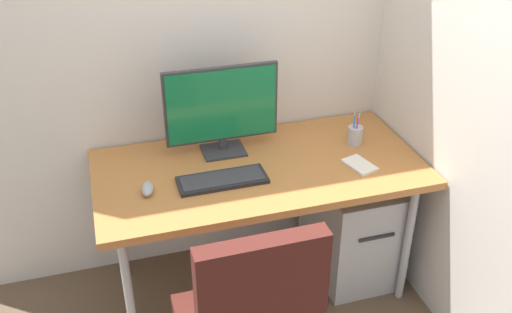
% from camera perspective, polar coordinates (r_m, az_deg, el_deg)
% --- Properties ---
extents(ground_plane, '(8.00, 8.00, 0.00)m').
position_cam_1_polar(ground_plane, '(3.20, 0.29, -12.49)').
color(ground_plane, brown).
extents(wall_back, '(3.07, 0.04, 2.80)m').
position_cam_1_polar(wall_back, '(2.85, -2.12, 14.52)').
color(wall_back, silver).
rests_on(wall_back, ground_plane).
extents(wall_side_right, '(0.04, 2.29, 2.80)m').
position_cam_1_polar(wall_side_right, '(2.63, 19.26, 11.50)').
color(wall_side_right, silver).
rests_on(wall_side_right, ground_plane).
extents(desk, '(1.55, 0.77, 0.75)m').
position_cam_1_polar(desk, '(2.78, 0.33, -1.85)').
color(desk, '#B27038').
rests_on(desk, ground_plane).
extents(filing_cabinet, '(0.38, 0.56, 0.58)m').
position_cam_1_polar(filing_cabinet, '(3.18, 9.31, -6.51)').
color(filing_cabinet, '#B2B5BA').
rests_on(filing_cabinet, ground_plane).
extents(monitor, '(0.55, 0.17, 0.44)m').
position_cam_1_polar(monitor, '(2.77, -3.40, 4.82)').
color(monitor, '#333338').
rests_on(monitor, desk).
extents(keyboard, '(0.41, 0.16, 0.02)m').
position_cam_1_polar(keyboard, '(2.63, -3.34, -2.30)').
color(keyboard, black).
rests_on(keyboard, desk).
extents(mouse, '(0.07, 0.12, 0.04)m').
position_cam_1_polar(mouse, '(2.59, -10.64, -3.14)').
color(mouse, '#9EA0A5').
rests_on(mouse, desk).
extents(pen_holder, '(0.07, 0.07, 0.19)m').
position_cam_1_polar(pen_holder, '(2.95, 9.73, 2.11)').
color(pen_holder, '#B2B5BA').
rests_on(pen_holder, desk).
extents(notebook, '(0.14, 0.18, 0.01)m').
position_cam_1_polar(notebook, '(2.78, 10.17, -0.83)').
color(notebook, silver).
rests_on(notebook, desk).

